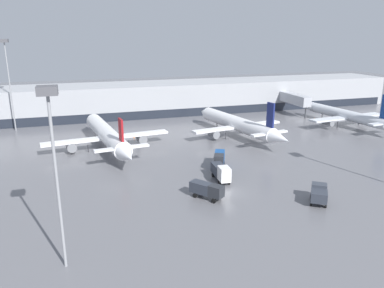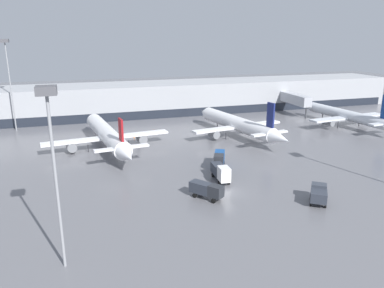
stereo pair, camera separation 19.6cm
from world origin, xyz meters
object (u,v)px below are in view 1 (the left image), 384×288
Objects in this scene: parked_jet_3 at (348,116)px; service_truck_3 at (219,159)px; parked_jet_1 at (107,135)px; service_truck_2 at (221,172)px; traffic_cone_1 at (134,136)px; traffic_cone_2 at (314,119)px; apron_light_mast_1 at (7,61)px; service_truck_1 at (207,189)px; parked_jet_0 at (238,124)px; apron_light_mast_2 at (51,128)px; service_truck_0 at (319,193)px; traffic_cone_0 at (154,131)px.

parked_jet_3 is 47.05m from service_truck_3.
service_truck_2 is (15.57, -23.73, -1.35)m from parked_jet_1.
parked_jet_1 reaches higher than traffic_cone_1.
service_truck_3 reaches higher than service_truck_2.
parked_jet_3 is at bearing -68.96° from traffic_cone_2.
apron_light_mast_1 is at bearing -112.46° from service_truck_3.
traffic_cone_1 is at bearing -159.49° from service_truck_2.
service_truck_3 reaches higher than service_truck_1.
parked_jet_0 is 5.69× the size of service_truck_2.
service_truck_1 is at bearing 29.95° from apron_light_mast_2.
parked_jet_1 is 43.76m from service_truck_0.
parked_jet_1 is 33.51m from apron_light_mast_1.
service_truck_3 is at bearing 136.72° from parked_jet_0.
parked_jet_0 is at bearing -27.92° from traffic_cone_0.
parked_jet_1 is at bearing 78.66° from apron_light_mast_2.
parked_jet_0 is at bearing -161.00° from traffic_cone_2.
traffic_cone_2 is (45.34, 0.05, -0.02)m from traffic_cone_0.
apron_light_mast_2 is at bearing 133.70° from service_truck_0.
parked_jet_3 is 5.46× the size of service_truck_3.
parked_jet_1 is 6.00× the size of service_truck_2.
parked_jet_1 reaches higher than traffic_cone_2.
service_truck_2 is 1.01× the size of service_truck_3.
service_truck_0 is at bearing -73.38° from traffic_cone_0.
parked_jet_3 is (60.56, 1.37, -0.10)m from parked_jet_1.
parked_jet_1 is at bearing -110.68° from service_truck_3.
parked_jet_1 is 7.10× the size of service_truck_1.
service_truck_0 is 15.63m from service_truck_1.
service_truck_2 is at bearing -153.99° from parked_jet_1.
parked_jet_3 is at bearing 85.27° from service_truck_1.
parked_jet_1 is 10.19m from traffic_cone_1.
traffic_cone_2 is 0.04× the size of apron_light_mast_2.
apron_light_mast_1 is 64.58m from apron_light_mast_2.
traffic_cone_2 is at bearing -87.08° from parked_jet_1.
parked_jet_0 is 20.30m from traffic_cone_0.
parked_jet_0 is 35.48m from service_truck_1.
apron_light_mast_2 is at bearing -111.45° from traffic_cone_0.
parked_jet_3 is at bearing -95.96° from parked_jet_1.
apron_light_mast_2 is (-23.70, -16.78, 12.81)m from service_truck_2.
apron_light_mast_1 is (-80.75, 21.52, 13.95)m from parked_jet_3.
parked_jet_3 is at bearing -6.29° from traffic_cone_1.
apron_light_mast_1 is (-35.76, 46.62, 15.20)m from service_truck_2.
traffic_cone_0 is 56.27m from apron_light_mast_2.
traffic_cone_0 is 45.34m from traffic_cone_2.
parked_jet_0 reaches higher than service_truck_1.
parked_jet_3 is at bearing -8.25° from service_truck_0.
parked_jet_1 is 1.11× the size of parked_jet_3.
service_truck_3 is 57.59m from apron_light_mast_1.
service_truck_3 reaches higher than traffic_cone_2.
apron_light_mast_2 is (-25.74, -22.68, 12.74)m from service_truck_3.
service_truck_1 is 62.87m from apron_light_mast_1.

